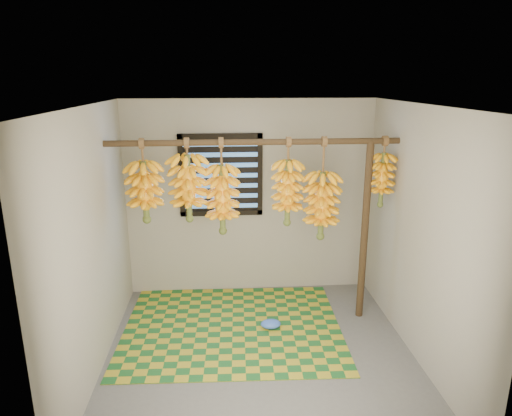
{
  "coord_description": "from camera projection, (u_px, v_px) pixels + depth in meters",
  "views": [
    {
      "loc": [
        -0.35,
        -3.9,
        2.62
      ],
      "look_at": [
        0.0,
        0.55,
        1.35
      ],
      "focal_mm": 32.0,
      "sensor_mm": 36.0,
      "label": 1
    }
  ],
  "objects": [
    {
      "name": "ceiling",
      "position": [
        261.0,
        105.0,
        3.82
      ],
      "size": [
        3.0,
        3.0,
        0.01
      ],
      "primitive_type": "cube",
      "color": "silver",
      "rests_on": "wall_back"
    },
    {
      "name": "banana_bunch_d",
      "position": [
        288.0,
        193.0,
        4.78
      ],
      "size": [
        0.31,
        0.31,
        0.93
      ],
      "color": "brown",
      "rests_on": "hanging_pole"
    },
    {
      "name": "wall_back",
      "position": [
        250.0,
        199.0,
        5.6
      ],
      "size": [
        3.0,
        0.01,
        2.4
      ],
      "primitive_type": "cube",
      "color": "gray",
      "rests_on": "floor"
    },
    {
      "name": "wall_left",
      "position": [
        92.0,
        245.0,
        4.04
      ],
      "size": [
        0.01,
        3.0,
        2.4
      ],
      "primitive_type": "cube",
      "color": "gray",
      "rests_on": "floor"
    },
    {
      "name": "plastic_bag",
      "position": [
        271.0,
        324.0,
        4.94
      ],
      "size": [
        0.22,
        0.16,
        0.09
      ],
      "primitive_type": "ellipsoid",
      "rotation": [
        0.0,
        0.0,
        0.01
      ],
      "color": "blue",
      "rests_on": "woven_mat"
    },
    {
      "name": "banana_bunch_e",
      "position": [
        322.0,
        206.0,
        4.84
      ],
      "size": [
        0.37,
        0.37,
        1.1
      ],
      "color": "brown",
      "rests_on": "hanging_pole"
    },
    {
      "name": "banana_bunch_c",
      "position": [
        222.0,
        199.0,
        4.74
      ],
      "size": [
        0.34,
        0.34,
        1.01
      ],
      "color": "brown",
      "rests_on": "hanging_pole"
    },
    {
      "name": "floor",
      "position": [
        260.0,
        356.0,
        4.48
      ],
      "size": [
        3.0,
        3.0,
        0.01
      ],
      "primitive_type": "cube",
      "color": "#545454",
      "rests_on": "ground"
    },
    {
      "name": "banana_bunch_f",
      "position": [
        382.0,
        180.0,
        4.82
      ],
      "size": [
        0.27,
        0.27,
        0.75
      ],
      "color": "brown",
      "rests_on": "hanging_pole"
    },
    {
      "name": "banana_bunch_b",
      "position": [
        188.0,
        188.0,
        4.68
      ],
      "size": [
        0.38,
        0.38,
        0.86
      ],
      "color": "brown",
      "rests_on": "hanging_pole"
    },
    {
      "name": "woven_mat",
      "position": [
        233.0,
        327.0,
        4.98
      ],
      "size": [
        2.4,
        1.95,
        0.01
      ],
      "primitive_type": "cube",
      "rotation": [
        0.0,
        0.0,
        -0.04
      ],
      "color": "#195623",
      "rests_on": "floor"
    },
    {
      "name": "support_post",
      "position": [
        365.0,
        233.0,
        4.97
      ],
      "size": [
        0.08,
        0.08,
        2.0
      ],
      "primitive_type": "cylinder",
      "color": "#3F2D1A",
      "rests_on": "floor"
    },
    {
      "name": "banana_bunch_a",
      "position": [
        145.0,
        192.0,
        4.66
      ],
      "size": [
        0.35,
        0.35,
        0.86
      ],
      "color": "brown",
      "rests_on": "hanging_pole"
    },
    {
      "name": "hanging_pole",
      "position": [
        255.0,
        142.0,
        4.6
      ],
      "size": [
        3.0,
        0.06,
        0.06
      ],
      "primitive_type": "cylinder",
      "rotation": [
        0.0,
        1.57,
        0.0
      ],
      "color": "#3F2D1A",
      "rests_on": "wall_left"
    },
    {
      "name": "wall_right",
      "position": [
        421.0,
        236.0,
        4.27
      ],
      "size": [
        0.01,
        3.0,
        2.4
      ],
      "primitive_type": "cube",
      "color": "gray",
      "rests_on": "floor"
    },
    {
      "name": "window",
      "position": [
        221.0,
        176.0,
        5.46
      ],
      "size": [
        1.0,
        0.04,
        1.0
      ],
      "color": "black",
      "rests_on": "wall_back"
    }
  ]
}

